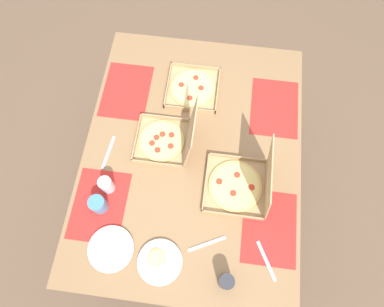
# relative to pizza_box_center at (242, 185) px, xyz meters

# --- Properties ---
(ground_plane) EXTENTS (6.00, 6.00, 0.00)m
(ground_plane) POSITION_rel_pizza_box_center_xyz_m (-0.15, -0.27, -0.79)
(ground_plane) COLOR brown
(dining_table) EXTENTS (1.47, 1.14, 0.74)m
(dining_table) POSITION_rel_pizza_box_center_xyz_m (-0.15, -0.27, -0.15)
(dining_table) COLOR #3F3328
(dining_table) RESTS_ON ground_plane
(placemat_near_left) EXTENTS (0.36, 0.26, 0.00)m
(placemat_near_left) POSITION_rel_pizza_box_center_xyz_m (-0.48, -0.69, -0.05)
(placemat_near_left) COLOR red
(placemat_near_left) RESTS_ON dining_table
(placemat_near_right) EXTENTS (0.36, 0.26, 0.00)m
(placemat_near_right) POSITION_rel_pizza_box_center_xyz_m (0.18, -0.69, -0.05)
(placemat_near_right) COLOR red
(placemat_near_right) RESTS_ON dining_table
(placemat_far_left) EXTENTS (0.36, 0.26, 0.00)m
(placemat_far_left) POSITION_rel_pizza_box_center_xyz_m (-0.48, 0.15, -0.05)
(placemat_far_left) COLOR red
(placemat_far_left) RESTS_ON dining_table
(placemat_far_right) EXTENTS (0.36, 0.26, 0.00)m
(placemat_far_right) POSITION_rel_pizza_box_center_xyz_m (0.18, 0.15, -0.05)
(placemat_far_right) COLOR red
(placemat_far_right) RESTS_ON dining_table
(pizza_box_center) EXTENTS (0.31, 0.31, 0.34)m
(pizza_box_center) POSITION_rel_pizza_box_center_xyz_m (0.00, 0.00, 0.00)
(pizza_box_center) COLOR tan
(pizza_box_center) RESTS_ON dining_table
(pizza_box_corner_right) EXTENTS (0.27, 0.32, 0.31)m
(pizza_box_corner_right) POSITION_rel_pizza_box_center_xyz_m (-0.20, -0.40, -0.00)
(pizza_box_corner_right) COLOR tan
(pizza_box_corner_right) RESTS_ON dining_table
(pizza_box_corner_left) EXTENTS (0.29, 0.29, 0.04)m
(pizza_box_corner_left) POSITION_rel_pizza_box_center_xyz_m (-0.54, -0.32, -0.04)
(pizza_box_corner_left) COLOR tan
(pizza_box_corner_left) RESTS_ON dining_table
(plate_near_left) EXTENTS (0.21, 0.21, 0.03)m
(plate_near_left) POSITION_rel_pizza_box_center_xyz_m (0.41, -0.35, -0.04)
(plate_near_left) COLOR white
(plate_near_left) RESTS_ON dining_table
(plate_middle) EXTENTS (0.22, 0.22, 0.02)m
(plate_middle) POSITION_rel_pizza_box_center_xyz_m (0.38, -0.58, -0.04)
(plate_middle) COLOR white
(plate_middle) RESTS_ON dining_table
(cup_clear_right) EXTENTS (0.08, 0.08, 0.09)m
(cup_clear_right) POSITION_rel_pizza_box_center_xyz_m (0.19, -0.68, -0.00)
(cup_clear_right) COLOR teal
(cup_clear_right) RESTS_ON dining_table
(cup_clear_left) EXTENTS (0.07, 0.07, 0.10)m
(cup_clear_left) POSITION_rel_pizza_box_center_xyz_m (0.09, -0.66, -0.00)
(cup_clear_left) COLOR silver
(cup_clear_left) RESTS_ON dining_table
(cup_red) EXTENTS (0.07, 0.07, 0.11)m
(cup_red) POSITION_rel_pizza_box_center_xyz_m (0.45, -0.04, 0.00)
(cup_red) COLOR #333338
(cup_red) RESTS_ON dining_table
(fork_by_near_right) EXTENTS (0.19, 0.04, 0.00)m
(fork_by_near_right) POSITION_rel_pizza_box_center_xyz_m (-0.10, -0.70, -0.05)
(fork_by_near_right) COLOR #B7B7BC
(fork_by_near_right) RESTS_ON dining_table
(fork_by_far_right) EXTENTS (0.17, 0.10, 0.00)m
(fork_by_far_right) POSITION_rel_pizza_box_center_xyz_m (0.34, 0.14, -0.05)
(fork_by_far_right) COLOR #B7B7BC
(fork_by_far_right) RESTS_ON dining_table
(fork_by_far_left) EXTENTS (0.10, 0.18, 0.00)m
(fork_by_far_left) POSITION_rel_pizza_box_center_xyz_m (0.30, -0.14, -0.05)
(fork_by_far_left) COLOR #B7B7BC
(fork_by_far_left) RESTS_ON dining_table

